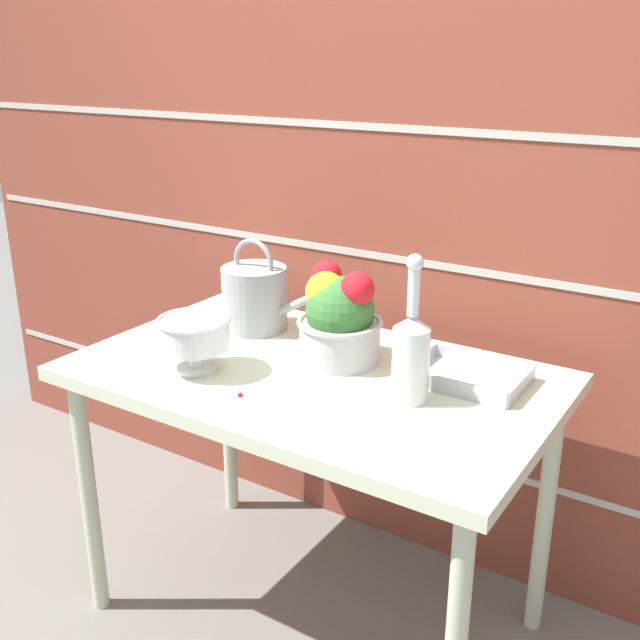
{
  "coord_description": "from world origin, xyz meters",
  "views": [
    {
      "loc": [
        0.93,
        -1.4,
        1.48
      ],
      "look_at": [
        0.0,
        0.04,
        0.86
      ],
      "focal_mm": 42.0,
      "sensor_mm": 36.0,
      "label": 1
    }
  ],
  "objects": [
    {
      "name": "ground_plane",
      "position": [
        0.0,
        0.0,
        0.0
      ],
      "size": [
        12.0,
        12.0,
        0.0
      ],
      "primitive_type": "plane",
      "color": "slate"
    },
    {
      "name": "crystal_pedestal_bowl",
      "position": [
        -0.24,
        -0.16,
        0.83
      ],
      "size": [
        0.18,
        0.18,
        0.14
      ],
      "color": "silver",
      "rests_on": "patio_table"
    },
    {
      "name": "flower_planter",
      "position": [
        0.02,
        0.09,
        0.85
      ],
      "size": [
        0.22,
        0.22,
        0.25
      ],
      "color": "#ADADB2",
      "rests_on": "patio_table"
    },
    {
      "name": "glass_decanter",
      "position": [
        0.27,
        -0.02,
        0.86
      ],
      "size": [
        0.08,
        0.08,
        0.34
      ],
      "color": "silver",
      "rests_on": "patio_table"
    },
    {
      "name": "watering_can",
      "position": [
        -0.29,
        0.16,
        0.83
      ],
      "size": [
        0.33,
        0.18,
        0.26
      ],
      "color": "#93999E",
      "rests_on": "patio_table"
    },
    {
      "name": "fallen_petal",
      "position": [
        -0.06,
        -0.21,
        0.74
      ],
      "size": [
        0.01,
        0.01,
        0.01
      ],
      "color": "red",
      "rests_on": "patio_table"
    },
    {
      "name": "wire_tray",
      "position": [
        0.35,
        0.14,
        0.75
      ],
      "size": [
        0.26,
        0.19,
        0.04
      ],
      "color": "#B7B7BC",
      "rests_on": "patio_table"
    },
    {
      "name": "brick_wall",
      "position": [
        0.0,
        0.48,
        1.1
      ],
      "size": [
        3.6,
        0.08,
        2.2
      ],
      "color": "brown",
      "rests_on": "ground_plane"
    },
    {
      "name": "patio_table",
      "position": [
        0.0,
        0.0,
        0.66
      ],
      "size": [
        1.17,
        0.7,
        0.74
      ],
      "color": "beige",
      "rests_on": "ground_plane"
    }
  ]
}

